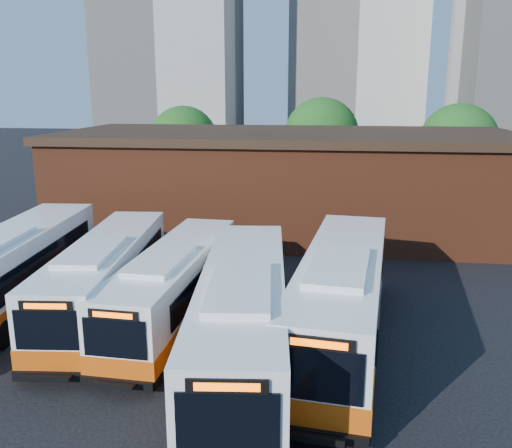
# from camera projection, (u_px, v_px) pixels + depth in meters

# --- Properties ---
(ground) EXTENTS (220.00, 220.00, 0.00)m
(ground) POSITION_uv_depth(u_px,v_px,m) (240.00, 390.00, 16.58)
(ground) COLOR black
(bus_farwest) EXTENTS (3.55, 12.88, 3.47)m
(bus_farwest) POSITION_uv_depth(u_px,v_px,m) (13.00, 274.00, 22.32)
(bus_farwest) COLOR white
(bus_farwest) RESTS_ON ground
(bus_west) EXTENTS (3.51, 12.02, 3.23)m
(bus_west) POSITION_uv_depth(u_px,v_px,m) (107.00, 280.00, 21.85)
(bus_west) COLOR white
(bus_west) RESTS_ON ground
(bus_midwest) EXTENTS (2.93, 11.44, 3.09)m
(bus_midwest) POSITION_uv_depth(u_px,v_px,m) (175.00, 288.00, 21.17)
(bus_midwest) COLOR white
(bus_midwest) RESTS_ON ground
(bus_mideast) EXTENTS (3.89, 13.06, 3.51)m
(bus_mideast) POSITION_uv_depth(u_px,v_px,m) (243.00, 323.00, 17.56)
(bus_mideast) COLOR white
(bus_mideast) RESTS_ON ground
(bus_east) EXTENTS (4.17, 13.20, 3.54)m
(bus_east) POSITION_uv_depth(u_px,v_px,m) (341.00, 302.00, 19.28)
(bus_east) COLOR white
(bus_east) RESTS_ON ground
(depot_building) EXTENTS (28.60, 12.60, 6.40)m
(depot_building) POSITION_uv_depth(u_px,v_px,m) (287.00, 180.00, 35.05)
(depot_building) COLOR brown
(depot_building) RESTS_ON ground
(tree_west) EXTENTS (6.00, 6.00, 7.65)m
(tree_west) POSITION_uv_depth(u_px,v_px,m) (184.00, 140.00, 47.51)
(tree_west) COLOR #382314
(tree_west) RESTS_ON ground
(tree_mid) EXTENTS (6.56, 6.56, 8.36)m
(tree_mid) POSITION_uv_depth(u_px,v_px,m) (322.00, 135.00, 47.85)
(tree_mid) COLOR #382314
(tree_mid) RESTS_ON ground
(tree_east) EXTENTS (6.24, 6.24, 7.96)m
(tree_east) POSITION_uv_depth(u_px,v_px,m) (458.00, 143.00, 43.66)
(tree_east) COLOR #382314
(tree_east) RESTS_ON ground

